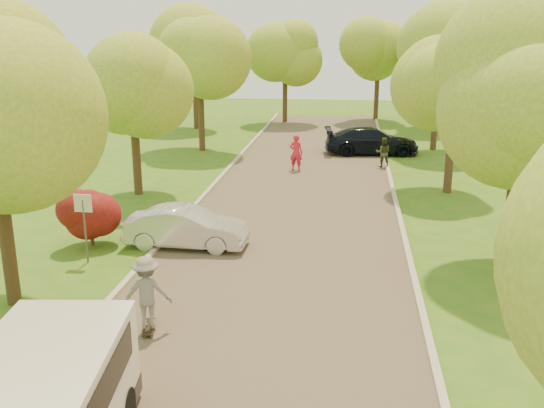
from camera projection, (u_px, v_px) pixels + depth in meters
The scene contains 21 objects.
ground at pixel (253, 337), 14.14m from camera, with size 100.00×100.00×0.00m, color #2D6B19.
road at pixel (288, 229), 21.76m from camera, with size 8.00×60.00×0.01m, color #4C4438.
curb_left at pixel (179, 223), 22.25m from camera, with size 0.18×60.00×0.12m, color #B2AD9E.
curb_right at pixel (403, 232), 21.24m from camera, with size 0.18×60.00×0.12m, color #B2AD9E.
street_sign at pixel (84, 214), 18.24m from camera, with size 0.55×0.06×2.17m.
red_shrub at pixel (90, 214), 19.86m from camera, with size 1.70×1.70×1.95m.
tree_l_midb at pixel (136, 88), 25.15m from camera, with size 4.30×4.20×6.62m.
tree_l_far at pixel (203, 56), 34.37m from camera, with size 4.92×4.80×7.79m.
tree_r_mida at pixel (535, 82), 16.49m from camera, with size 5.13×5.00×7.95m.
tree_r_midb at pixel (461, 80), 25.30m from camera, with size 4.51×4.40×7.01m.
tree_r_far at pixel (444, 49), 34.48m from camera, with size 5.33×5.20×8.34m.
tree_bg_a at pixel (197, 53), 42.34m from camera, with size 5.12×5.00×7.72m.
tree_bg_b at pixel (442, 50), 42.06m from camera, with size 5.12×5.00×7.95m.
tree_bg_c at pixel (288, 55), 45.48m from camera, with size 4.92×4.80×7.33m.
tree_bg_d at pixel (382, 51), 46.43m from camera, with size 5.12×5.00×7.72m.
silver_sedan at pixel (186, 228), 19.84m from camera, with size 1.41×4.03×1.33m, color silver.
dark_sedan at pixel (372, 141), 34.67m from camera, with size 2.16×5.32×1.55m, color black.
longboard at pixel (149, 327), 14.41m from camera, with size 0.46×0.94×0.11m.
skateboarder at pixel (147, 292), 14.16m from camera, with size 1.15×0.66×1.77m, color slate.
person_striped at pixel (296, 153), 30.55m from camera, with size 0.67×0.44×1.84m, color red.
person_olive at pixel (383, 152), 31.31m from camera, with size 0.76×0.60×1.57m, color #2F3620.
Camera 1 is at (2.10, -12.55, 6.92)m, focal length 40.00 mm.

